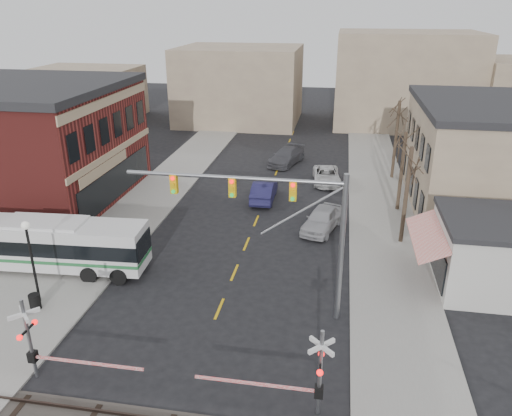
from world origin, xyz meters
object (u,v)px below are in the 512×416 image
(rr_crossing_east, at_px, (309,373))
(pedestrian_near, at_px, (71,254))
(street_lamp, at_px, (29,246))
(car_b, at_px, (264,191))
(car_c, at_px, (327,176))
(traffic_signal_mast, at_px, (283,213))
(car_a, at_px, (322,219))
(trash_bin, at_px, (35,302))
(transit_bus, at_px, (48,244))
(pedestrian_far, at_px, (85,229))
(rr_crossing_west, at_px, (38,341))
(car_d, at_px, (286,156))

(rr_crossing_east, bearing_deg, pedestrian_near, 148.61)
(street_lamp, distance_m, car_b, 20.28)
(car_c, relative_size, pedestrian_near, 2.80)
(street_lamp, bearing_deg, car_c, 56.72)
(traffic_signal_mast, relative_size, car_a, 2.22)
(trash_bin, bearing_deg, transit_bus, 110.53)
(street_lamp, relative_size, pedestrian_far, 2.75)
(traffic_signal_mast, height_order, pedestrian_far, traffic_signal_mast)
(car_b, bearing_deg, street_lamp, 59.68)
(traffic_signal_mast, xyz_separation_m, trash_bin, (-13.04, -2.07, -5.24))
(transit_bus, relative_size, street_lamp, 2.56)
(trash_bin, relative_size, car_c, 0.17)
(rr_crossing_west, height_order, trash_bin, rr_crossing_west)
(car_a, relative_size, pedestrian_far, 2.86)
(car_b, relative_size, pedestrian_near, 2.79)
(car_d, bearing_deg, rr_crossing_east, -64.27)
(traffic_signal_mast, distance_m, pedestrian_near, 14.46)
(rr_crossing_west, bearing_deg, pedestrian_far, 109.73)
(car_b, bearing_deg, pedestrian_near, 52.85)
(transit_bus, xyz_separation_m, traffic_signal_mast, (14.66, -2.25, 4.02))
(car_b, bearing_deg, car_a, 133.50)
(traffic_signal_mast, height_order, street_lamp, traffic_signal_mast)
(trash_bin, height_order, pedestrian_far, pedestrian_far)
(car_b, distance_m, pedestrian_far, 14.78)
(car_d, xyz_separation_m, pedestrian_far, (-11.63, -20.35, 0.18))
(traffic_signal_mast, bearing_deg, car_b, 101.88)
(trash_bin, relative_size, car_a, 0.18)
(street_lamp, distance_m, trash_bin, 3.05)
(transit_bus, height_order, rr_crossing_east, rr_crossing_east)
(car_a, bearing_deg, car_d, 121.84)
(car_d, xyz_separation_m, pedestrian_near, (-10.71, -24.04, 0.21))
(car_d, bearing_deg, street_lamp, -92.94)
(rr_crossing_west, height_order, car_c, rr_crossing_west)
(traffic_signal_mast, height_order, pedestrian_near, traffic_signal_mast)
(street_lamp, height_order, pedestrian_near, street_lamp)
(pedestrian_far, bearing_deg, pedestrian_near, -119.01)
(pedestrian_near, bearing_deg, transit_bus, 78.82)
(traffic_signal_mast, distance_m, street_lamp, 13.54)
(rr_crossing_west, relative_size, street_lamp, 1.17)
(street_lamp, xyz_separation_m, pedestrian_far, (-1.05, 7.55, -2.51))
(car_b, relative_size, car_c, 1.00)
(transit_bus, distance_m, street_lamp, 4.20)
(street_lamp, bearing_deg, transit_bus, 111.10)
(rr_crossing_east, distance_m, car_c, 28.24)
(pedestrian_near, bearing_deg, pedestrian_far, -10.16)
(car_a, distance_m, car_b, 7.28)
(street_lamp, xyz_separation_m, trash_bin, (0.24, -0.75, -2.95))
(pedestrian_near, height_order, pedestrian_far, pedestrian_near)
(transit_bus, distance_m, rr_crossing_west, 10.33)
(trash_bin, distance_m, car_d, 30.46)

